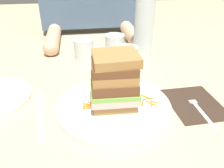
% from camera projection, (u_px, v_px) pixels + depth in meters
% --- Properties ---
extents(ground_plane, '(3.00, 3.00, 0.00)m').
position_uv_depth(ground_plane, '(105.00, 104.00, 0.60)').
color(ground_plane, '#C6B289').
extents(main_plate, '(0.29, 0.29, 0.02)m').
position_uv_depth(main_plate, '(114.00, 106.00, 0.57)').
color(main_plate, white).
rests_on(main_plate, ground_plane).
extents(sandwich, '(0.12, 0.11, 0.14)m').
position_uv_depth(sandwich, '(114.00, 81.00, 0.54)').
color(sandwich, '#A87A42').
rests_on(sandwich, main_plate).
extents(carrot_shred_0, '(0.02, 0.01, 0.00)m').
position_uv_depth(carrot_shred_0, '(89.00, 104.00, 0.56)').
color(carrot_shred_0, orange).
rests_on(carrot_shred_0, main_plate).
extents(carrot_shred_1, '(0.01, 0.02, 0.00)m').
position_uv_depth(carrot_shred_1, '(90.00, 103.00, 0.57)').
color(carrot_shred_1, orange).
rests_on(carrot_shred_1, main_plate).
extents(carrot_shred_2, '(0.00, 0.03, 0.00)m').
position_uv_depth(carrot_shred_2, '(84.00, 104.00, 0.56)').
color(carrot_shred_2, orange).
rests_on(carrot_shred_2, main_plate).
extents(carrot_shred_3, '(0.02, 0.01, 0.00)m').
position_uv_depth(carrot_shred_3, '(87.00, 108.00, 0.55)').
color(carrot_shred_3, orange).
rests_on(carrot_shred_3, main_plate).
extents(carrot_shred_4, '(0.01, 0.02, 0.00)m').
position_uv_depth(carrot_shred_4, '(88.00, 106.00, 0.56)').
color(carrot_shred_4, orange).
rests_on(carrot_shred_4, main_plate).
extents(carrot_shred_5, '(0.03, 0.01, 0.00)m').
position_uv_depth(carrot_shred_5, '(90.00, 105.00, 0.56)').
color(carrot_shred_5, orange).
rests_on(carrot_shred_5, main_plate).
extents(carrot_shred_6, '(0.03, 0.01, 0.00)m').
position_uv_depth(carrot_shred_6, '(148.00, 99.00, 0.59)').
color(carrot_shred_6, orange).
rests_on(carrot_shred_6, main_plate).
extents(carrot_shred_7, '(0.02, 0.03, 0.00)m').
position_uv_depth(carrot_shred_7, '(145.00, 96.00, 0.59)').
color(carrot_shred_7, orange).
rests_on(carrot_shred_7, main_plate).
extents(carrot_shred_8, '(0.01, 0.02, 0.00)m').
position_uv_depth(carrot_shred_8, '(152.00, 104.00, 0.56)').
color(carrot_shred_8, orange).
rests_on(carrot_shred_8, main_plate).
extents(carrot_shred_9, '(0.02, 0.02, 0.00)m').
position_uv_depth(carrot_shred_9, '(154.00, 102.00, 0.57)').
color(carrot_shred_9, orange).
rests_on(carrot_shred_9, main_plate).
extents(carrot_shred_10, '(0.01, 0.03, 0.00)m').
position_uv_depth(carrot_shred_10, '(143.00, 103.00, 0.57)').
color(carrot_shred_10, orange).
rests_on(carrot_shred_10, main_plate).
extents(carrot_shred_11, '(0.02, 0.03, 0.00)m').
position_uv_depth(carrot_shred_11, '(151.00, 103.00, 0.57)').
color(carrot_shred_11, orange).
rests_on(carrot_shred_11, main_plate).
extents(napkin_dark, '(0.14, 0.17, 0.00)m').
position_uv_depth(napkin_dark, '(194.00, 103.00, 0.60)').
color(napkin_dark, '#38281E').
rests_on(napkin_dark, ground_plane).
extents(fork, '(0.02, 0.17, 0.00)m').
position_uv_depth(fork, '(199.00, 107.00, 0.58)').
color(fork, silver).
rests_on(fork, napkin_dark).
extents(knife, '(0.04, 0.20, 0.00)m').
position_uv_depth(knife, '(40.00, 116.00, 0.55)').
color(knife, silver).
rests_on(knife, ground_plane).
extents(juice_glass, '(0.07, 0.07, 0.09)m').
position_uv_depth(juice_glass, '(127.00, 60.00, 0.75)').
color(juice_glass, white).
rests_on(juice_glass, ground_plane).
extents(water_bottle, '(0.07, 0.07, 0.29)m').
position_uv_depth(water_bottle, '(144.00, 23.00, 0.81)').
color(water_bottle, silver).
rests_on(water_bottle, ground_plane).
extents(empty_tumbler_0, '(0.07, 0.07, 0.07)m').
position_uv_depth(empty_tumbler_0, '(84.00, 49.00, 0.84)').
color(empty_tumbler_0, silver).
rests_on(empty_tumbler_0, ground_plane).
extents(empty_tumbler_1, '(0.08, 0.08, 0.08)m').
position_uv_depth(empty_tumbler_1, '(115.00, 44.00, 0.88)').
color(empty_tumbler_1, silver).
rests_on(empty_tumbler_1, ground_plane).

